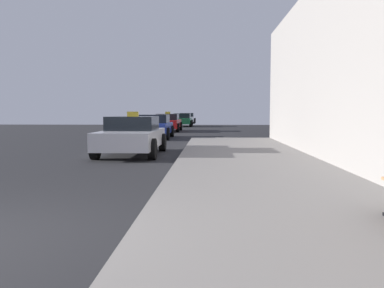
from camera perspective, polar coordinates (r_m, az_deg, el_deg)
The scene contains 6 objects.
sidewalk at distance 4.34m, azimuth 17.93°, elevation -13.78°, with size 4.00×32.00×0.15m, color gray.
car_silver at distance 13.44m, azimuth -8.47°, elevation 1.21°, with size 1.94×4.09×1.43m.
car_blue at distance 21.72m, azimuth -5.47°, elevation 2.51°, with size 1.96×4.01×1.27m.
car_red at distance 29.49m, azimuth -3.48°, elevation 3.08°, with size 1.94×4.50×1.43m.
car_green at distance 38.99m, azimuth -1.40°, elevation 3.45°, with size 1.96×4.13×1.27m.
car_white at distance 48.58m, azimuth -0.72°, elevation 3.68°, with size 2.01×4.59×1.27m.
Camera 1 is at (2.87, -3.97, 1.43)m, focal length 37.66 mm.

